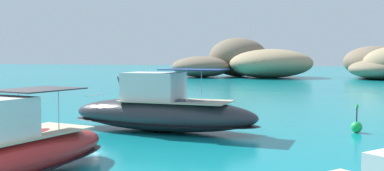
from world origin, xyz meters
name	(u,v)px	position (x,y,z in m)	size (l,w,h in m)	color
islet_large	(248,62)	(-13.95, 77.60, 2.86)	(29.10, 22.21, 7.78)	#9E8966
islet_small	(382,64)	(10.07, 80.17, 2.66)	(15.86, 21.19, 5.97)	#756651
motorboat_red	(0,154)	(-1.14, 3.41, 0.87)	(3.38, 8.92, 2.73)	red
motorboat_charcoal	(162,111)	(-0.91, 13.79, 1.01)	(10.29, 3.44, 3.19)	#2D2D33
channel_buoy	(357,126)	(8.35, 17.08, 0.34)	(0.56, 0.56, 1.48)	green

